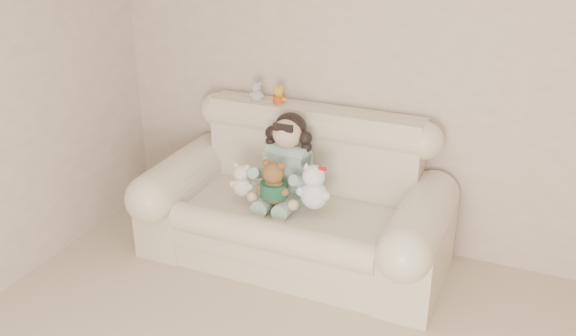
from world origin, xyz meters
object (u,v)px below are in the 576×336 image
(sofa, at_px, (294,194))
(cream_teddy, at_px, (242,177))
(seated_child, at_px, (288,158))
(white_cat, at_px, (314,182))
(brown_teddy, at_px, (274,178))

(sofa, distance_m, cream_teddy, 0.37)
(sofa, height_order, seated_child, seated_child)
(sofa, height_order, white_cat, sofa)
(sofa, bearing_deg, brown_teddy, -118.04)
(sofa, relative_size, white_cat, 5.63)
(brown_teddy, height_order, white_cat, white_cat)
(white_cat, xyz_separation_m, cream_teddy, (-0.51, -0.03, -0.05))
(sofa, relative_size, brown_teddy, 5.78)
(brown_teddy, bearing_deg, seated_child, 99.07)
(sofa, xyz_separation_m, brown_teddy, (-0.08, -0.15, 0.17))
(cream_teddy, bearing_deg, brown_teddy, -13.57)
(brown_teddy, distance_m, cream_teddy, 0.25)
(white_cat, distance_m, cream_teddy, 0.52)
(seated_child, relative_size, white_cat, 1.72)
(brown_teddy, xyz_separation_m, white_cat, (0.27, 0.04, 0.00))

